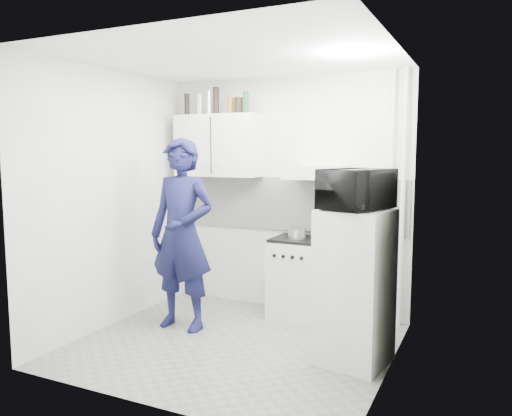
% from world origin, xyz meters
% --- Properties ---
extents(floor, '(2.80, 2.80, 0.00)m').
position_xyz_m(floor, '(0.00, 0.00, 0.00)').
color(floor, slate).
rests_on(floor, ground).
extents(ceiling, '(2.80, 2.80, 0.00)m').
position_xyz_m(ceiling, '(0.00, 0.00, 2.60)').
color(ceiling, white).
rests_on(ceiling, wall_back).
extents(wall_back, '(2.80, 0.00, 2.80)m').
position_xyz_m(wall_back, '(0.00, 1.25, 1.30)').
color(wall_back, silver).
rests_on(wall_back, floor).
extents(wall_left, '(0.00, 2.60, 2.60)m').
position_xyz_m(wall_left, '(-1.40, 0.00, 1.30)').
color(wall_left, silver).
rests_on(wall_left, floor).
extents(wall_right, '(0.00, 2.60, 2.60)m').
position_xyz_m(wall_right, '(1.40, 0.00, 1.30)').
color(wall_right, silver).
rests_on(wall_right, floor).
extents(person, '(0.70, 0.46, 1.92)m').
position_xyz_m(person, '(-0.68, 0.19, 0.96)').
color(person, '#121336').
rests_on(person, floor).
extents(stove, '(0.52, 0.52, 0.83)m').
position_xyz_m(stove, '(0.24, 1.00, 0.42)').
color(stove, silver).
rests_on(stove, floor).
extents(fridge, '(0.62, 0.62, 1.31)m').
position_xyz_m(fridge, '(1.10, 0.09, 0.65)').
color(fridge, white).
rests_on(fridge, floor).
extents(stove_top, '(0.50, 0.50, 0.03)m').
position_xyz_m(stove_top, '(0.24, 1.00, 0.85)').
color(stove_top, black).
rests_on(stove_top, stove).
extents(saucepan, '(0.19, 0.19, 0.10)m').
position_xyz_m(saucepan, '(0.26, 0.96, 0.92)').
color(saucepan, silver).
rests_on(saucepan, stove_top).
extents(microwave, '(0.70, 0.58, 0.33)m').
position_xyz_m(microwave, '(1.10, 0.09, 1.47)').
color(microwave, black).
rests_on(microwave, fridge).
extents(bottle_a, '(0.06, 0.06, 0.26)m').
position_xyz_m(bottle_a, '(-1.17, 1.07, 2.33)').
color(bottle_a, black).
rests_on(bottle_a, upper_cabinet).
extents(bottle_b, '(0.06, 0.06, 0.24)m').
position_xyz_m(bottle_b, '(-1.00, 1.07, 2.32)').
color(bottle_b, '#B2B7BC').
rests_on(bottle_b, upper_cabinet).
extents(bottle_c, '(0.07, 0.07, 0.27)m').
position_xyz_m(bottle_c, '(-0.88, 1.07, 2.33)').
color(bottle_c, silver).
rests_on(bottle_c, upper_cabinet).
extents(bottle_d, '(0.07, 0.07, 0.31)m').
position_xyz_m(bottle_d, '(-0.78, 1.07, 2.36)').
color(bottle_d, black).
rests_on(bottle_d, upper_cabinet).
extents(canister_a, '(0.07, 0.07, 0.19)m').
position_xyz_m(canister_a, '(-0.60, 1.07, 2.29)').
color(canister_a, brown).
rests_on(canister_a, upper_cabinet).
extents(canister_b, '(0.10, 0.10, 0.18)m').
position_xyz_m(canister_b, '(-0.49, 1.07, 2.29)').
color(canister_b, black).
rests_on(canister_b, upper_cabinet).
extents(bottle_e, '(0.06, 0.06, 0.24)m').
position_xyz_m(bottle_e, '(-0.40, 1.07, 2.32)').
color(bottle_e, '#144C1E').
rests_on(bottle_e, upper_cabinet).
extents(upper_cabinet, '(1.00, 0.35, 0.70)m').
position_xyz_m(upper_cabinet, '(-0.75, 1.07, 1.85)').
color(upper_cabinet, white).
rests_on(upper_cabinet, wall_back).
extents(range_hood, '(0.60, 0.50, 0.14)m').
position_xyz_m(range_hood, '(0.45, 1.00, 1.57)').
color(range_hood, silver).
rests_on(range_hood, wall_back).
extents(backsplash, '(2.74, 0.03, 0.60)m').
position_xyz_m(backsplash, '(0.00, 1.24, 1.20)').
color(backsplash, white).
rests_on(backsplash, wall_back).
extents(pipe_a, '(0.05, 0.05, 2.60)m').
position_xyz_m(pipe_a, '(1.30, 1.17, 1.30)').
color(pipe_a, silver).
rests_on(pipe_a, floor).
extents(pipe_b, '(0.04, 0.04, 2.60)m').
position_xyz_m(pipe_b, '(1.18, 1.17, 1.30)').
color(pipe_b, silver).
rests_on(pipe_b, floor).
extents(ceiling_spot_fixture, '(0.10, 0.10, 0.02)m').
position_xyz_m(ceiling_spot_fixture, '(1.00, 0.20, 2.57)').
color(ceiling_spot_fixture, white).
rests_on(ceiling_spot_fixture, ceiling).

